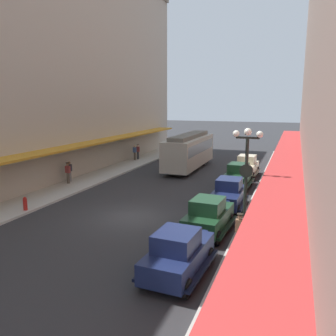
# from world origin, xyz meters

# --- Properties ---
(ground_plane) EXTENTS (200.00, 200.00, 0.00)m
(ground_plane) POSITION_xyz_m (0.00, 0.00, 0.00)
(ground_plane) COLOR #2D2D30
(sidewalk_left) EXTENTS (3.00, 60.00, 0.15)m
(sidewalk_left) POSITION_xyz_m (-7.50, 0.00, 0.07)
(sidewalk_left) COLOR #B7B5AD
(sidewalk_left) RESTS_ON ground
(sidewalk_right) EXTENTS (3.00, 60.00, 0.15)m
(sidewalk_right) POSITION_xyz_m (7.50, 0.00, 0.07)
(sidewalk_right) COLOR #B7B5AD
(sidewalk_right) RESTS_ON ground
(parked_car_0) EXTENTS (2.31, 4.32, 1.84)m
(parked_car_0) POSITION_xyz_m (4.69, -0.78, 0.94)
(parked_car_0) COLOR #193D23
(parked_car_0) RESTS_ON ground
(parked_car_1) EXTENTS (2.28, 4.31, 1.84)m
(parked_car_1) POSITION_xyz_m (-4.68, 21.22, 0.94)
(parked_car_1) COLOR #997F5B
(parked_car_1) RESTS_ON ground
(parked_car_2) EXTENTS (2.27, 4.31, 1.84)m
(parked_car_2) POSITION_xyz_m (4.60, 13.64, 0.94)
(parked_car_2) COLOR beige
(parked_car_2) RESTS_ON ground
(parked_car_3) EXTENTS (2.15, 4.26, 1.84)m
(parked_car_3) POSITION_xyz_m (4.85, 3.69, 0.94)
(parked_car_3) COLOR #19234C
(parked_car_3) RESTS_ON ground
(parked_car_4) EXTENTS (2.30, 4.32, 1.84)m
(parked_car_4) POSITION_xyz_m (4.65, -5.45, 0.94)
(parked_car_4) COLOR #19234C
(parked_car_4) RESTS_ON ground
(parked_car_5) EXTENTS (2.27, 4.31, 1.84)m
(parked_car_5) POSITION_xyz_m (4.54, 9.22, 0.94)
(parked_car_5) COLOR #193D23
(parked_car_5) RESTS_ON ground
(streetcar) EXTENTS (2.53, 9.60, 3.46)m
(streetcar) POSITION_xyz_m (-1.12, 15.00, 1.90)
(streetcar) COLOR #ADA899
(streetcar) RESTS_ON ground
(lamp_post_with_clock) EXTENTS (1.42, 0.44, 5.16)m
(lamp_post_with_clock) POSITION_xyz_m (6.40, -0.42, 2.99)
(lamp_post_with_clock) COLOR black
(lamp_post_with_clock) RESTS_ON sidewalk_right
(fire_hydrant) EXTENTS (0.24, 0.24, 0.82)m
(fire_hydrant) POSITION_xyz_m (-6.35, -1.42, 0.56)
(fire_hydrant) COLOR #B21E19
(fire_hydrant) RESTS_ON sidewalk_left
(pedestrian_0) EXTENTS (0.36, 0.28, 1.67)m
(pedestrian_0) POSITION_xyz_m (6.52, -2.73, 1.01)
(pedestrian_0) COLOR #2D2D33
(pedestrian_0) RESTS_ON sidewalk_right
(pedestrian_1) EXTENTS (0.36, 0.28, 1.67)m
(pedestrian_1) POSITION_xyz_m (-8.01, 17.89, 1.01)
(pedestrian_1) COLOR #2D2D33
(pedestrian_1) RESTS_ON sidewalk_left
(pedestrian_2) EXTENTS (0.36, 0.28, 1.67)m
(pedestrian_2) POSITION_xyz_m (-8.16, 5.24, 1.01)
(pedestrian_2) COLOR #4C4238
(pedestrian_2) RESTS_ON sidewalk_left
(pedestrian_3) EXTENTS (0.36, 0.24, 1.64)m
(pedestrian_3) POSITION_xyz_m (-8.47, 5.89, 0.99)
(pedestrian_3) COLOR slate
(pedestrian_3) RESTS_ON sidewalk_left
(pedestrian_4) EXTENTS (0.36, 0.24, 1.64)m
(pedestrian_4) POSITION_xyz_m (7.79, 12.38, 0.99)
(pedestrian_4) COLOR #2D2D33
(pedestrian_4) RESTS_ON sidewalk_right
(pedestrian_5) EXTENTS (0.36, 0.24, 1.64)m
(pedestrian_5) POSITION_xyz_m (-8.10, 17.23, 0.99)
(pedestrian_5) COLOR #4C4238
(pedestrian_5) RESTS_ON sidewalk_left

